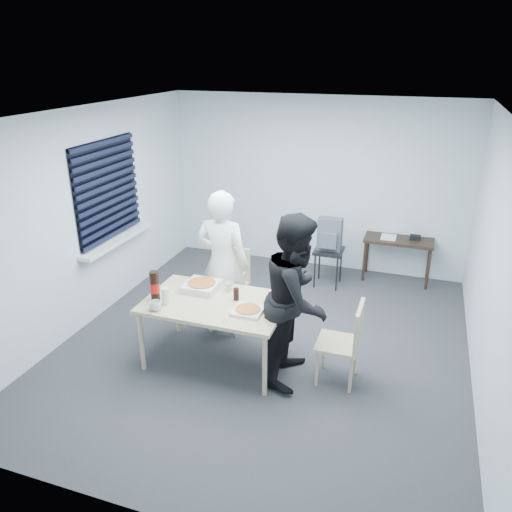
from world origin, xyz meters
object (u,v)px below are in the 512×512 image
at_px(chair_far, 232,278).
at_px(person_white, 223,265).
at_px(dining_table, 216,307).
at_px(chair_right, 347,338).
at_px(person_black, 297,299).
at_px(mug_a, 155,306).
at_px(stool, 329,257).
at_px(mug_b, 229,286).
at_px(backpack, 330,235).
at_px(side_table, 398,244).
at_px(soda_bottle, 155,286).

xyz_separation_m(chair_far, person_white, (0.07, -0.43, 0.37)).
xyz_separation_m(dining_table, chair_right, (1.39, 0.06, -0.15)).
bearing_deg(person_white, person_black, 151.46).
height_order(dining_table, person_white, person_white).
height_order(chair_far, mug_a, chair_far).
bearing_deg(stool, chair_far, -128.15).
distance_m(chair_far, person_white, 0.58).
bearing_deg(mug_b, person_white, 123.29).
distance_m(person_black, mug_a, 1.44).
bearing_deg(dining_table, backpack, 71.25).
bearing_deg(mug_a, chair_far, 78.53).
relative_size(side_table, stool, 1.77).
relative_size(person_black, stool, 3.20).
bearing_deg(side_table, person_black, -106.67).
bearing_deg(mug_b, dining_table, -97.03).
xyz_separation_m(person_black, stool, (-0.10, 2.26, -0.44)).
xyz_separation_m(chair_far, mug_a, (-0.28, -1.39, 0.26)).
xyz_separation_m(side_table, mug_a, (-2.20, -3.14, 0.20)).
xyz_separation_m(person_white, backpack, (0.93, 1.68, -0.11)).
bearing_deg(person_white, backpack, -118.79).
xyz_separation_m(person_white, mug_b, (0.19, -0.29, -0.12)).
bearing_deg(person_black, backpack, 2.59).
distance_m(chair_right, mug_b, 1.40).
xyz_separation_m(dining_table, backpack, (0.77, 2.27, 0.12)).
xyz_separation_m(chair_right, mug_a, (-1.90, -0.43, 0.26)).
height_order(dining_table, mug_a, mug_a).
height_order(chair_right, backpack, backpack).
distance_m(dining_table, soda_bottle, 0.67).
distance_m(stool, backpack, 0.34).
bearing_deg(chair_far, mug_a, -101.47).
distance_m(person_black, side_table, 2.88).
height_order(chair_right, mug_b, chair_right).
bearing_deg(side_table, mug_b, -123.81).
bearing_deg(stool, chair_right, -74.35).
relative_size(side_table, soda_bottle, 3.01).
bearing_deg(person_white, chair_right, 161.32).
bearing_deg(chair_right, backpack, 105.74).
bearing_deg(mug_b, side_table, 56.19).
relative_size(stool, mug_b, 5.53).
xyz_separation_m(person_black, soda_bottle, (-1.49, -0.19, -0.01)).
distance_m(person_white, mug_b, 0.37).
bearing_deg(person_black, mug_b, 72.23).
bearing_deg(chair_far, stool, 51.85).
distance_m(person_black, soda_bottle, 1.50).
bearing_deg(mug_a, side_table, 55.01).
bearing_deg(person_black, stool, 2.57).
xyz_separation_m(chair_far, stool, (0.99, 1.26, -0.07)).
bearing_deg(chair_right, mug_b, 170.27).
relative_size(person_black, soda_bottle, 5.46).
bearing_deg(mug_b, person_black, -17.77).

